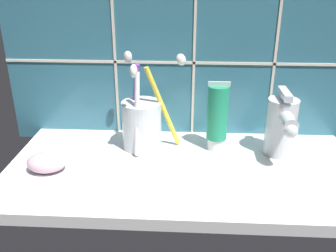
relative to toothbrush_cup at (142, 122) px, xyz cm
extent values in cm
cube|color=white|center=(7.95, -7.24, -6.11)|extent=(61.50, 29.94, 2.00)
cube|color=#336B7F|center=(7.95, 7.98, 15.01)|extent=(71.50, 1.50, 44.23)
cube|color=beige|center=(7.95, 7.13, 9.70)|extent=(71.50, 0.24, 0.50)
cube|color=beige|center=(-5.89, 7.13, 15.01)|extent=(0.50, 0.24, 44.23)
cube|color=beige|center=(9.49, 7.13, 15.01)|extent=(0.50, 0.24, 44.23)
cube|color=beige|center=(24.86, 7.13, 15.01)|extent=(0.50, 0.24, 44.23)
cylinder|color=silver|center=(-0.09, 0.03, -0.56)|extent=(7.39, 7.39, 9.10)
cylinder|color=yellow|center=(3.87, 0.46, 2.98)|extent=(6.80, 2.70, 15.70)
ellipsoid|color=white|center=(7.12, 1.37, 11.69)|extent=(2.63, 1.89, 2.66)
cylinder|color=purple|center=(-1.53, 1.45, 3.04)|extent=(2.96, 2.25, 15.62)
ellipsoid|color=white|center=(-2.52, 2.03, 11.89)|extent=(2.35, 2.11, 2.40)
cylinder|color=white|center=(-0.52, -2.74, 2.67)|extent=(1.06, 3.98, 14.93)
ellipsoid|color=white|center=(-0.59, -4.49, 11.12)|extent=(1.39, 2.15, 2.50)
cylinder|color=white|center=(13.99, 0.03, -3.99)|extent=(3.23, 3.23, 2.24)
cylinder|color=#1E8C60|center=(13.99, 0.03, 2.25)|extent=(3.80, 3.80, 10.22)
cube|color=silver|center=(13.99, 0.03, 7.76)|extent=(3.99, 0.36, 0.80)
cylinder|color=silver|center=(25.34, -1.25, 0.19)|extent=(5.47, 5.47, 10.60)
cylinder|color=silver|center=(25.34, -4.54, 3.16)|extent=(2.46, 6.58, 2.46)
sphere|color=silver|center=(25.34, -7.82, 2.34)|extent=(2.30, 2.30, 2.30)
cube|color=silver|center=(25.34, -1.25, 6.49)|extent=(1.40, 6.00, 1.20)
ellipsoid|color=#DBB2C6|center=(-15.18, -9.85, -3.51)|extent=(6.71, 5.40, 3.19)
camera|label=1|loc=(8.51, -64.17, 27.48)|focal=40.00mm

